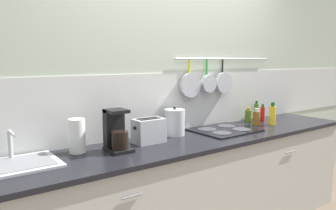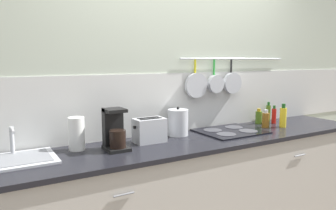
# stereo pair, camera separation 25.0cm
# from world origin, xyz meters

# --- Properties ---
(wall_back) EXTENTS (7.20, 0.14, 2.60)m
(wall_back) POSITION_xyz_m (0.00, 0.36, 1.28)
(wall_back) COLOR #B2BCA8
(wall_back) RESTS_ON ground_plane
(cabinet_base) EXTENTS (3.34, 0.63, 0.87)m
(cabinet_base) POSITION_xyz_m (0.00, -0.00, 0.43)
(cabinet_base) COLOR #B7B2A8
(cabinet_base) RESTS_ON ground_plane
(countertop) EXTENTS (3.38, 0.65, 0.03)m
(countertop) POSITION_xyz_m (0.00, 0.00, 0.88)
(countertop) COLOR black
(countertop) RESTS_ON cabinet_base
(sink_basin) EXTENTS (0.50, 0.39, 0.20)m
(sink_basin) POSITION_xyz_m (-1.40, 0.11, 0.92)
(sink_basin) COLOR #B7BABF
(sink_basin) RESTS_ON countertop
(paper_towel_roll) EXTENTS (0.11, 0.11, 0.24)m
(paper_towel_roll) POSITION_xyz_m (-0.99, 0.17, 1.02)
(paper_towel_roll) COLOR white
(paper_towel_roll) RESTS_ON countertop
(coffee_maker) EXTENTS (0.16, 0.20, 0.30)m
(coffee_maker) POSITION_xyz_m (-0.74, 0.06, 1.03)
(coffee_maker) COLOR black
(coffee_maker) RESTS_ON countertop
(toaster) EXTENTS (0.26, 0.15, 0.19)m
(toaster) POSITION_xyz_m (-0.43, 0.11, 1.00)
(toaster) COLOR #B7BABF
(toaster) RESTS_ON countertop
(kettle) EXTENTS (0.18, 0.18, 0.25)m
(kettle) POSITION_xyz_m (-0.11, 0.20, 1.01)
(kettle) COLOR #B7BABF
(kettle) RESTS_ON countertop
(cooktop) EXTENTS (0.56, 0.47, 0.01)m
(cooktop) POSITION_xyz_m (0.36, 0.07, 0.91)
(cooktop) COLOR black
(cooktop) RESTS_ON countertop
(bottle_vinegar) EXTENTS (0.07, 0.07, 0.17)m
(bottle_vinegar) POSITION_xyz_m (0.79, 0.05, 0.98)
(bottle_vinegar) COLOR #8C5919
(bottle_vinegar) RESTS_ON countertop
(bottle_dish_soap) EXTENTS (0.07, 0.07, 0.15)m
(bottle_dish_soap) POSITION_xyz_m (0.87, 0.22, 0.97)
(bottle_dish_soap) COLOR #4C721E
(bottle_dish_soap) RESTS_ON countertop
(bottle_cooking_wine) EXTENTS (0.06, 0.06, 0.23)m
(bottle_cooking_wine) POSITION_xyz_m (0.95, -0.02, 1.00)
(bottle_cooking_wine) COLOR yellow
(bottle_cooking_wine) RESTS_ON countertop
(bottle_sesame_oil) EXTENTS (0.05, 0.05, 0.19)m
(bottle_sesame_oil) POSITION_xyz_m (1.01, 0.15, 0.98)
(bottle_sesame_oil) COLOR red
(bottle_sesame_oil) RESTS_ON countertop
(bottle_olive_oil) EXTENTS (0.05, 0.05, 0.20)m
(bottle_olive_oil) POSITION_xyz_m (1.07, 0.28, 0.99)
(bottle_olive_oil) COLOR #4C721E
(bottle_olive_oil) RESTS_ON countertop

